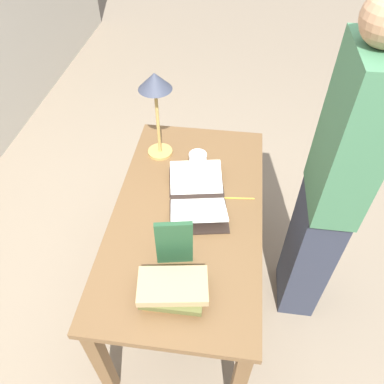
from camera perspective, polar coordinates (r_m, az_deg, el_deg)
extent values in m
plane|color=gray|center=(2.46, -0.52, -14.42)|extent=(12.00, 12.00, 0.00)
cube|color=brown|center=(1.86, -0.66, -3.21)|extent=(1.35, 0.73, 0.03)
cube|color=brown|center=(1.87, 7.19, -26.63)|extent=(0.06, 0.06, 0.71)
cube|color=brown|center=(2.55, 8.40, 1.20)|extent=(0.06, 0.06, 0.71)
cube|color=brown|center=(1.93, -13.59, -23.83)|extent=(0.06, 0.06, 0.71)
cube|color=brown|center=(2.60, -5.58, 2.49)|extent=(0.06, 0.06, 0.71)
cube|color=black|center=(1.89, 0.80, -0.78)|extent=(0.07, 0.27, 0.02)
cube|color=black|center=(1.81, 1.01, -3.71)|extent=(0.27, 0.31, 0.01)
cube|color=black|center=(1.98, 0.60, 1.67)|extent=(0.27, 0.31, 0.01)
cube|color=white|center=(1.80, 1.01, -2.77)|extent=(0.25, 0.30, 0.07)
cube|color=white|center=(1.95, 0.63, 2.13)|extent=(0.25, 0.30, 0.07)
cube|color=#BC8933|center=(1.57, -2.86, -15.17)|extent=(0.16, 0.23, 0.02)
cube|color=brown|center=(1.55, -2.90, -14.68)|extent=(0.19, 0.25, 0.03)
cube|color=tan|center=(1.52, -2.95, -14.08)|extent=(0.20, 0.30, 0.04)
cube|color=#234C2D|center=(1.56, -2.73, -7.78)|extent=(0.05, 0.16, 0.25)
cylinder|color=tan|center=(2.16, -4.86, 6.14)|extent=(0.14, 0.14, 0.02)
cylinder|color=tan|center=(2.04, -5.22, 10.58)|extent=(0.02, 0.02, 0.39)
cone|color=#333847|center=(1.91, -5.71, 16.48)|extent=(0.17, 0.17, 0.09)
cylinder|color=white|center=(2.03, 0.89, 4.72)|extent=(0.10, 0.10, 0.10)
torus|color=white|center=(1.99, 0.53, 3.74)|extent=(0.05, 0.02, 0.05)
cylinder|color=gold|center=(1.91, 7.06, -0.95)|extent=(0.02, 0.16, 0.01)
cube|color=#2D3342|center=(2.18, 17.22, -8.82)|extent=(0.31, 0.20, 0.85)
cube|color=#3D704C|center=(1.63, 23.25, 7.71)|extent=(0.36, 0.20, 0.74)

